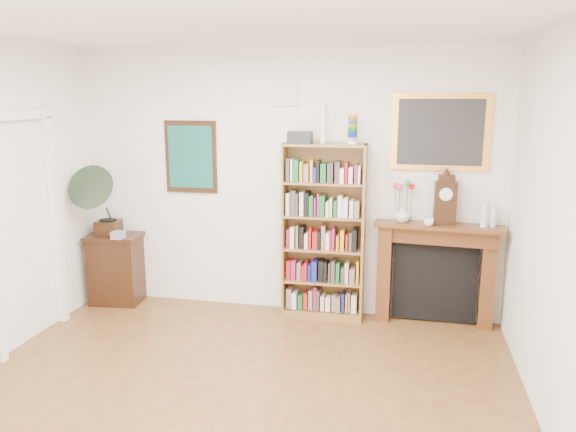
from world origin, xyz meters
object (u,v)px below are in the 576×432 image
Objects in this scene: fireplace at (436,265)px; gramophone at (100,196)px; cd_stack at (118,235)px; mantel_clock at (445,200)px; bottle_left at (484,215)px; flower_vase at (403,214)px; teacup at (429,222)px; bookshelf at (324,223)px; bottle_right at (493,217)px; side_cabinet at (116,269)px.

gramophone is at bearing -171.45° from fireplace.
fireplace is 3.62m from gramophone.
mantel_clock is at bearing 4.19° from cd_stack.
gramophone is 3.33× the size of bottle_left.
teacup is (0.26, -0.12, -0.05)m from flower_vase.
gramophone is at bearing -178.42° from teacup.
bottle_left is at bearing -1.17° from bookshelf.
bookshelf is 1.66× the size of fireplace.
bottle_right is (3.86, 0.22, 0.33)m from cd_stack.
bottle_right is (3.99, 0.07, 0.76)m from side_cabinet.
mantel_clock is at bearing 1.05° from bookshelf.
fireplace is 0.68m from mantel_clock.
bottle_left is (0.42, -0.08, 0.56)m from fireplace.
flower_vase is (3.13, 0.11, 0.75)m from side_cabinet.
fireplace is at bearing 172.88° from bottle_right.
teacup is at bearing -147.89° from mantel_clock.
mantel_clock reaches higher than cd_stack.
bookshelf is 1.05m from teacup.
bookshelf is 2.68× the size of side_cabinet.
side_cabinet is 6.56× the size of cd_stack.
gramophone is (-2.42, -0.16, 0.21)m from bookshelf.
flower_vase reaches higher than cd_stack.
bottle_right is at bearing -2.40° from fireplace.
mantel_clock is 5.13× the size of teacup.
gramophone reaches higher than mantel_clock.
side_cabinet is 0.62× the size of fireplace.
mantel_clock reaches higher than bottle_left.
side_cabinet is 4.57× the size of flower_vase.
side_cabinet is 1.60× the size of mantel_clock.
teacup is at bearing 2.49° from cd_stack.
mantel_clock is (3.62, 0.20, 0.06)m from gramophone.
teacup is (-0.10, -0.14, 0.48)m from fireplace.
flower_vase is at bearing 175.59° from bottle_left.
fireplace is 2.58× the size of mantel_clock.
gramophone is 3.47m from teacup.
gramophone is 3.99m from bottle_left.
side_cabinet is 8.19× the size of teacup.
flower_vase is (3.00, 0.26, 0.31)m from cd_stack.
gramophone is (-0.08, -0.10, 0.84)m from side_cabinet.
bottle_right is at bearing 3.29° from cd_stack.
cd_stack is (-3.35, -0.28, 0.21)m from fireplace.
flower_vase is at bearing 154.84° from teacup.
side_cabinet is 3.50m from fireplace.
teacup is at bearing -119.02° from fireplace.
bottle_left is at bearing 6.65° from teacup.
flower_vase is at bearing 4.99° from cd_stack.
cd_stack is at bearing -176.71° from bottle_right.
gramophone is at bearing 167.82° from cd_stack.
bookshelf reaches higher than bottle_right.
fireplace is 6.35× the size of bottle_right.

